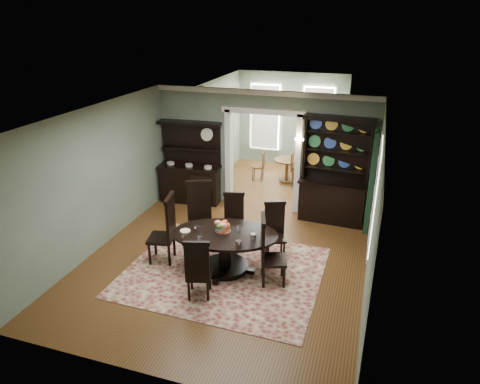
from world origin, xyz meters
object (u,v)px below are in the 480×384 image
object	(u,v)px
sideboard	(191,174)
welsh_dresser	(334,185)
parlor_table	(287,167)
dining_table	(225,244)

from	to	relation	value
sideboard	welsh_dresser	size ratio (longest dim) A/B	0.85
sideboard	parlor_table	size ratio (longest dim) A/B	2.84
dining_table	parlor_table	distance (m)	5.05
dining_table	sideboard	world-z (taller)	sideboard
dining_table	welsh_dresser	bearing A→B (deg)	48.47
sideboard	welsh_dresser	world-z (taller)	welsh_dresser
dining_table	parlor_table	size ratio (longest dim) A/B	2.95
sideboard	dining_table	bearing A→B (deg)	-61.13
dining_table	welsh_dresser	xyz separation A→B (m)	(1.71, 2.87, 0.36)
dining_table	sideboard	size ratio (longest dim) A/B	1.04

